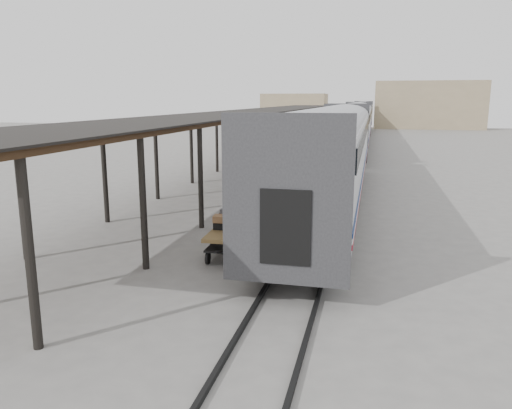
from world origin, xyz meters
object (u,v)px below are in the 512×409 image
at_px(luggage_tug, 286,161).
at_px(porter, 233,206).
at_px(pedestrian, 232,173).
at_px(baggage_cart, 231,236).

distance_m(luggage_tug, porter, 21.22).
bearing_deg(pedestrian, porter, 85.24).
bearing_deg(pedestrian, luggage_tug, -122.47).
bearing_deg(porter, baggage_cart, 49.00).
bearing_deg(luggage_tug, pedestrian, -90.73).
xyz_separation_m(luggage_tug, pedestrian, (-1.68, -8.12, 0.27)).
bearing_deg(porter, pedestrian, 43.95).
relative_size(baggage_cart, pedestrian, 1.42).
height_order(porter, pedestrian, porter).
distance_m(baggage_cart, luggage_tug, 20.51).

